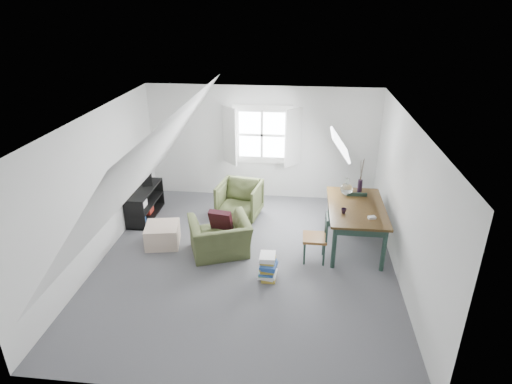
# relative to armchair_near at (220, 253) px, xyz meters

# --- Properties ---
(floor) EXTENTS (5.50, 5.50, 0.00)m
(floor) POSITION_rel_armchair_near_xyz_m (0.49, -0.21, 0.00)
(floor) COLOR #525257
(floor) RESTS_ON ground
(ceiling) EXTENTS (5.50, 5.50, 0.00)m
(ceiling) POSITION_rel_armchair_near_xyz_m (0.49, -0.21, 2.50)
(ceiling) COLOR white
(ceiling) RESTS_ON wall_back
(wall_back) EXTENTS (5.00, 0.00, 5.00)m
(wall_back) POSITION_rel_armchair_near_xyz_m (0.49, 2.54, 1.25)
(wall_back) COLOR silver
(wall_back) RESTS_ON ground
(wall_front) EXTENTS (5.00, 0.00, 5.00)m
(wall_front) POSITION_rel_armchair_near_xyz_m (0.49, -2.96, 1.25)
(wall_front) COLOR silver
(wall_front) RESTS_ON ground
(wall_left) EXTENTS (0.00, 5.50, 5.50)m
(wall_left) POSITION_rel_armchair_near_xyz_m (-2.01, -0.21, 1.25)
(wall_left) COLOR silver
(wall_left) RESTS_ON ground
(wall_right) EXTENTS (0.00, 5.50, 5.50)m
(wall_right) POSITION_rel_armchair_near_xyz_m (2.99, -0.21, 1.25)
(wall_right) COLOR silver
(wall_right) RESTS_ON ground
(slope_left) EXTENTS (3.19, 5.50, 4.48)m
(slope_left) POSITION_rel_armchair_near_xyz_m (-1.06, -0.21, 1.78)
(slope_left) COLOR white
(slope_left) RESTS_ON wall_left
(slope_right) EXTENTS (3.19, 5.50, 4.48)m
(slope_right) POSITION_rel_armchair_near_xyz_m (2.04, -0.21, 1.78)
(slope_right) COLOR white
(slope_right) RESTS_ON wall_right
(dormer_window) EXTENTS (1.71, 0.35, 1.30)m
(dormer_window) POSITION_rel_armchair_near_xyz_m (0.49, 2.46, 1.45)
(dormer_window) COLOR white
(dormer_window) RESTS_ON wall_back
(skylight) EXTENTS (0.35, 0.75, 0.47)m
(skylight) POSITION_rel_armchair_near_xyz_m (2.04, 1.09, 1.75)
(skylight) COLOR white
(skylight) RESTS_ON slope_right
(armchair_near) EXTENTS (1.26, 1.19, 0.66)m
(armchair_near) POSITION_rel_armchair_near_xyz_m (0.00, 0.00, 0.00)
(armchair_near) COLOR #41492A
(armchair_near) RESTS_ON floor
(armchair_far) EXTENTS (0.95, 0.97, 0.76)m
(armchair_far) POSITION_rel_armchair_near_xyz_m (0.14, 1.42, 0.00)
(armchair_far) COLOR #41492A
(armchair_far) RESTS_ON floor
(throw_pillow) EXTENTS (0.43, 0.29, 0.41)m
(throw_pillow) POSITION_rel_armchair_near_xyz_m (0.00, 0.15, 0.58)
(throw_pillow) COLOR black
(throw_pillow) RESTS_ON armchair_near
(ottoman) EXTENTS (0.68, 0.68, 0.39)m
(ottoman) POSITION_rel_armchair_near_xyz_m (-1.10, 0.19, 0.20)
(ottoman) COLOR #C3A893
(ottoman) RESTS_ON floor
(dining_table) EXTENTS (0.98, 1.63, 0.82)m
(dining_table) POSITION_rel_armchair_near_xyz_m (2.36, 0.50, 0.71)
(dining_table) COLOR #372613
(dining_table) RESTS_ON floor
(demijohn) EXTENTS (0.23, 0.23, 0.32)m
(demijohn) POSITION_rel_armchair_near_xyz_m (2.21, 0.95, 0.95)
(demijohn) COLOR silver
(demijohn) RESTS_ON dining_table
(vase_twigs) EXTENTS (0.09, 0.10, 0.68)m
(vase_twigs) POSITION_rel_armchair_near_xyz_m (2.46, 1.05, 0.97)
(vase_twigs) COLOR black
(vase_twigs) RESTS_ON dining_table
(cup) EXTENTS (0.12, 0.12, 0.09)m
(cup) POSITION_rel_armchair_near_xyz_m (2.11, 0.20, 0.82)
(cup) COLOR black
(cup) RESTS_ON dining_table
(paper_box) EXTENTS (0.14, 0.11, 0.04)m
(paper_box) POSITION_rel_armchair_near_xyz_m (2.56, 0.05, 0.84)
(paper_box) COLOR white
(paper_box) RESTS_ON dining_table
(dining_chair_far) EXTENTS (0.42, 0.42, 0.89)m
(dining_chair_far) POSITION_rel_armchair_near_xyz_m (2.41, 1.08, 0.46)
(dining_chair_far) COLOR brown
(dining_chair_far) RESTS_ON floor
(dining_chair_near) EXTENTS (0.40, 0.40, 0.86)m
(dining_chair_near) POSITION_rel_armchair_near_xyz_m (1.68, -0.02, 0.45)
(dining_chair_near) COLOR brown
(dining_chair_near) RESTS_ON floor
(media_shelf) EXTENTS (0.41, 1.22, 0.62)m
(media_shelf) POSITION_rel_armchair_near_xyz_m (-1.80, 1.19, 0.28)
(media_shelf) COLOR black
(media_shelf) RESTS_ON floor
(electronics_box) EXTENTS (0.28, 0.33, 0.22)m
(electronics_box) POSITION_rel_armchair_near_xyz_m (-1.80, 1.48, 0.72)
(electronics_box) COLOR black
(electronics_box) RESTS_ON media_shelf
(magazine_stack) EXTENTS (0.32, 0.38, 0.43)m
(magazine_stack) POSITION_rel_armchair_near_xyz_m (0.91, -0.65, 0.21)
(magazine_stack) COLOR #B29933
(magazine_stack) RESTS_ON floor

